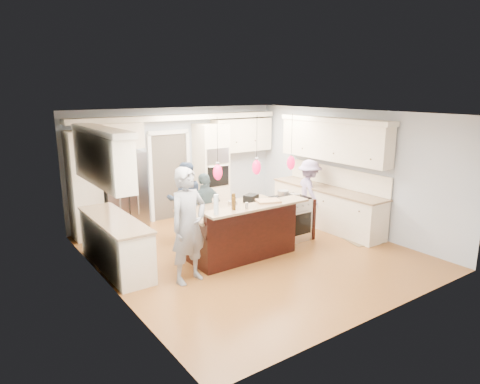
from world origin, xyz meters
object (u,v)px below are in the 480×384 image
(kitchen_island, at_px, (238,230))
(island_range, at_px, (290,218))
(refrigerator, at_px, (123,193))
(person_bar_end, at_px, (188,226))
(person_far_left, at_px, (185,200))

(kitchen_island, distance_m, island_range, 1.41)
(refrigerator, height_order, kitchen_island, refrigerator)
(kitchen_island, xyz_separation_m, person_bar_end, (-1.34, -0.52, 0.48))
(refrigerator, relative_size, person_far_left, 1.11)
(refrigerator, distance_m, island_range, 3.71)
(person_far_left, bearing_deg, refrigerator, -27.10)
(kitchen_island, xyz_separation_m, person_far_left, (-0.31, 1.53, 0.33))
(kitchen_island, height_order, person_far_left, person_far_left)
(refrigerator, height_order, island_range, refrigerator)
(refrigerator, xyz_separation_m, island_range, (2.71, -2.49, -0.44))
(refrigerator, relative_size, island_range, 1.96)
(person_bar_end, bearing_deg, kitchen_island, 8.94)
(island_range, distance_m, person_far_left, 2.28)
(kitchen_island, xyz_separation_m, island_range, (1.41, 0.08, -0.03))
(island_range, relative_size, person_far_left, 0.57)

